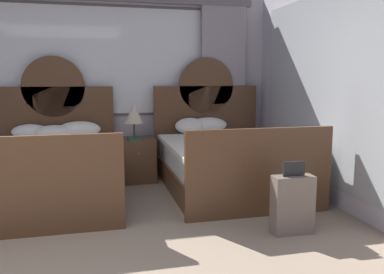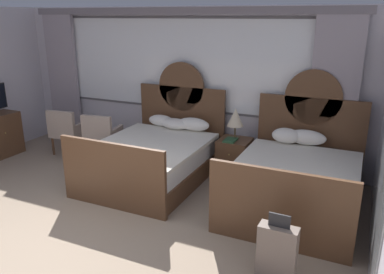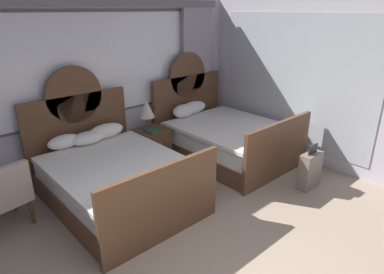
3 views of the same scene
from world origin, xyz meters
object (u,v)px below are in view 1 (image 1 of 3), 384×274
Objects in this scene: bed_near_window at (49,170)px; bed_near_mirror at (226,161)px; table_lamp_on_nightstand at (134,113)px; nightstand_between_beds at (137,160)px; suitcase_on_floor at (292,204)px; book_on_nightstand at (134,139)px.

bed_near_window is 2.24m from bed_near_mirror.
table_lamp_on_nightstand is (-1.14, 0.75, 0.59)m from bed_near_mirror.
bed_near_window is at bearing -148.93° from nightstand_between_beds.
bed_near_window and bed_near_mirror have the same top height.
bed_near_mirror is at bearing 94.21° from suitcase_on_floor.
bed_near_window reaches higher than table_lamp_on_nightstand.
bed_near_mirror is 4.31× the size of table_lamp_on_nightstand.
bed_near_mirror is 1.49m from table_lamp_on_nightstand.
book_on_nightstand is (-1.16, 0.58, 0.26)m from bed_near_mirror.
book_on_nightstand is 0.37× the size of suitcase_on_floor.
bed_near_window is 1.00× the size of bed_near_mirror.
book_on_nightstand is at bearing -96.23° from table_lamp_on_nightstand.
bed_near_window is at bearing -151.93° from book_on_nightstand.
table_lamp_on_nightstand is at bearing 34.08° from bed_near_window.
bed_near_mirror is 1.31m from nightstand_between_beds.
bed_near_mirror is at bearing -31.36° from nightstand_between_beds.
nightstand_between_beds is 0.34m from book_on_nightstand.
suitcase_on_floor is (1.28, -2.20, -0.35)m from book_on_nightstand.
table_lamp_on_nightstand is at bearing 118.03° from suitcase_on_floor.
book_on_nightstand is 2.57m from suitcase_on_floor.
table_lamp_on_nightstand is at bearing 146.77° from bed_near_mirror.
bed_near_window reaches higher than suitcase_on_floor.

